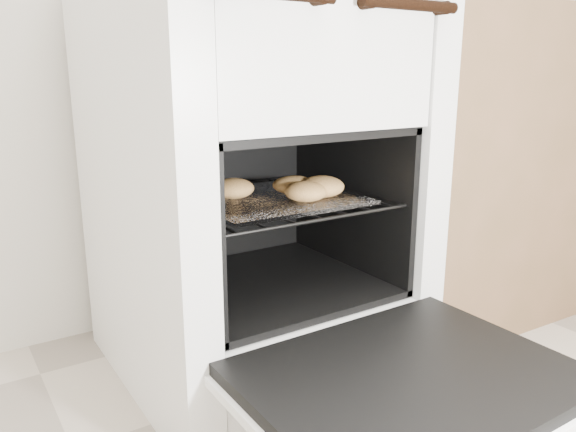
{
  "coord_description": "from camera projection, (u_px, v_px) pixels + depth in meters",
  "views": [
    {
      "loc": [
        -0.5,
        0.01,
        0.73
      ],
      "look_at": [
        0.14,
        0.99,
        0.42
      ],
      "focal_mm": 35.0,
      "sensor_mm": 36.0,
      "label": 1
    }
  ],
  "objects": [
    {
      "name": "stove",
      "position": [
        252.0,
        181.0,
        1.32
      ],
      "size": [
        0.63,
        0.71,
        0.97
      ],
      "color": "white",
      "rests_on": "ground"
    },
    {
      "name": "oven_door",
      "position": [
        409.0,
        382.0,
        0.96
      ],
      "size": [
        0.57,
        0.44,
        0.04
      ],
      "color": "black",
      "rests_on": "stove"
    },
    {
      "name": "oven_rack",
      "position": [
        268.0,
        200.0,
        1.28
      ],
      "size": [
        0.46,
        0.44,
        0.01
      ],
      "color": "black",
      "rests_on": "stove"
    },
    {
      "name": "foil_sheet",
      "position": [
        273.0,
        199.0,
        1.26
      ],
      "size": [
        0.36,
        0.32,
        0.01
      ],
      "primitive_type": "cube",
      "color": "silver",
      "rests_on": "oven_rack"
    },
    {
      "name": "baked_rolls",
      "position": [
        291.0,
        188.0,
        1.25
      ],
      "size": [
        0.3,
        0.24,
        0.05
      ],
      "color": "#DFA859",
      "rests_on": "foil_sheet"
    },
    {
      "name": "counter",
      "position": [
        469.0,
        162.0,
        1.77
      ],
      "size": [
        0.92,
        0.63,
        0.9
      ],
      "primitive_type": "cube",
      "rotation": [
        0.0,
        0.0,
        -0.04
      ],
      "color": "brown",
      "rests_on": "ground"
    }
  ]
}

